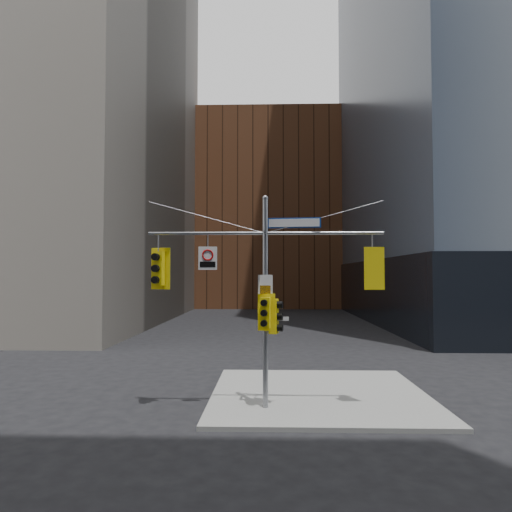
# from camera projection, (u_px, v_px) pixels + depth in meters

# --- Properties ---
(ground) EXTENTS (160.00, 160.00, 0.00)m
(ground) POSITION_uv_depth(u_px,v_px,m) (265.00, 432.00, 13.25)
(ground) COLOR black
(ground) RESTS_ON ground
(sidewalk_corner) EXTENTS (8.00, 8.00, 0.15)m
(sidewalk_corner) POSITION_uv_depth(u_px,v_px,m) (319.00, 394.00, 17.19)
(sidewalk_corner) COLOR gray
(sidewalk_corner) RESTS_ON ground
(brick_midrise) EXTENTS (26.00, 20.00, 28.00)m
(brick_midrise) POSITION_uv_depth(u_px,v_px,m) (268.00, 215.00, 71.77)
(brick_midrise) COLOR brown
(brick_midrise) RESTS_ON ground
(signal_assembly) EXTENTS (8.00, 0.80, 7.30)m
(signal_assembly) POSITION_uv_depth(u_px,v_px,m) (265.00, 280.00, 15.43)
(signal_assembly) COLOR gray
(signal_assembly) RESTS_ON ground
(traffic_light_west_arm) EXTENTS (0.68, 0.61, 1.44)m
(traffic_light_west_arm) POSITION_uv_depth(u_px,v_px,m) (158.00, 268.00, 15.56)
(traffic_light_west_arm) COLOR yellow
(traffic_light_west_arm) RESTS_ON ground
(traffic_light_east_arm) EXTENTS (0.68, 0.56, 1.42)m
(traffic_light_east_arm) POSITION_uv_depth(u_px,v_px,m) (373.00, 268.00, 15.34)
(traffic_light_east_arm) COLOR yellow
(traffic_light_east_arm) RESTS_ON ground
(traffic_light_pole_side) EXTENTS (0.50, 0.43, 1.16)m
(traffic_light_pole_side) POSITION_uv_depth(u_px,v_px,m) (275.00, 316.00, 15.36)
(traffic_light_pole_side) COLOR yellow
(traffic_light_pole_side) RESTS_ON ground
(traffic_light_pole_front) EXTENTS (0.59, 0.54, 1.25)m
(traffic_light_pole_front) POSITION_uv_depth(u_px,v_px,m) (265.00, 313.00, 15.12)
(traffic_light_pole_front) COLOR yellow
(traffic_light_pole_front) RESTS_ON ground
(street_sign_blade) EXTENTS (1.82, 0.22, 0.35)m
(street_sign_blade) POSITION_uv_depth(u_px,v_px,m) (294.00, 223.00, 15.49)
(street_sign_blade) COLOR navy
(street_sign_blade) RESTS_ON ground
(regulatory_sign_arm) EXTENTS (0.63, 0.10, 0.79)m
(regulatory_sign_arm) POSITION_uv_depth(u_px,v_px,m) (208.00, 257.00, 15.50)
(regulatory_sign_arm) COLOR silver
(regulatory_sign_arm) RESTS_ON ground
(regulatory_sign_pole) EXTENTS (0.49, 0.07, 0.64)m
(regulatory_sign_pole) POSITION_uv_depth(u_px,v_px,m) (265.00, 285.00, 15.31)
(regulatory_sign_pole) COLOR silver
(regulatory_sign_pole) RESTS_ON ground
(street_blade_ew) EXTENTS (0.69, 0.07, 0.14)m
(street_blade_ew) POSITION_uv_depth(u_px,v_px,m) (279.00, 319.00, 15.37)
(street_blade_ew) COLOR silver
(street_blade_ew) RESTS_ON ground
(street_blade_ns) EXTENTS (0.14, 0.83, 0.17)m
(street_blade_ns) POSITION_uv_depth(u_px,v_px,m) (265.00, 327.00, 15.82)
(street_blade_ns) COLOR #145926
(street_blade_ns) RESTS_ON ground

